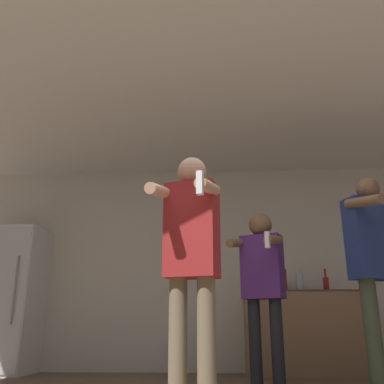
# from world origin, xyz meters

# --- Properties ---
(wall_back) EXTENTS (7.00, 0.06, 2.55)m
(wall_back) POSITION_xyz_m (0.00, 3.42, 1.27)
(wall_back) COLOR beige
(wall_back) RESTS_ON ground_plane
(ceiling_slab) EXTENTS (7.00, 3.91, 0.05)m
(ceiling_slab) POSITION_xyz_m (0.00, 1.70, 2.57)
(ceiling_slab) COLOR silver
(ceiling_slab) RESTS_ON wall_back
(refrigerator) EXTENTS (0.69, 0.68, 1.69)m
(refrigerator) POSITION_xyz_m (-2.55, 3.07, 0.85)
(refrigerator) COLOR white
(refrigerator) RESTS_ON ground_plane
(counter) EXTENTS (1.32, 0.56, 0.92)m
(counter) POSITION_xyz_m (0.93, 3.13, 0.46)
(counter) COLOR #997551
(counter) RESTS_ON ground_plane
(bottle_clear_vodka) EXTENTS (0.08, 0.08, 0.29)m
(bottle_clear_vodka) POSITION_xyz_m (0.94, 3.08, 1.04)
(bottle_clear_vodka) COLOR silver
(bottle_clear_vodka) RESTS_ON counter
(bottle_tall_gin) EXTENTS (0.07, 0.07, 0.26)m
(bottle_tall_gin) POSITION_xyz_m (1.24, 3.08, 1.02)
(bottle_tall_gin) COLOR maroon
(bottle_tall_gin) RESTS_ON counter
(bottle_amber_bourbon) EXTENTS (0.10, 0.10, 0.37)m
(bottle_amber_bourbon) POSITION_xyz_m (0.74, 3.08, 1.06)
(bottle_amber_bourbon) COLOR maroon
(bottle_amber_bourbon) RESTS_ON counter
(person_woman_foreground) EXTENTS (0.46, 0.53, 1.62)m
(person_woman_foreground) POSITION_xyz_m (-0.20, 0.60, 0.97)
(person_woman_foreground) COLOR #75664C
(person_woman_foreground) RESTS_ON ground_plane
(person_man_side) EXTENTS (0.61, 0.64, 1.74)m
(person_man_side) POSITION_xyz_m (1.26, 1.43, 1.05)
(person_man_side) COLOR #38422D
(person_man_side) RESTS_ON ground_plane
(person_spectator_back) EXTENTS (0.55, 0.59, 1.55)m
(person_spectator_back) POSITION_xyz_m (0.37, 1.85, 0.95)
(person_spectator_back) COLOR black
(person_spectator_back) RESTS_ON ground_plane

